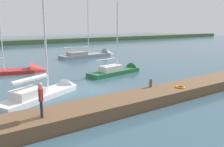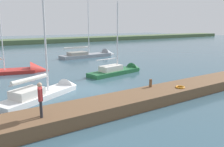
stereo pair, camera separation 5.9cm
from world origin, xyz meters
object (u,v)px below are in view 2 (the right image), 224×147
at_px(mooring_post_near, 151,83).
at_px(life_ring_buoy, 180,87).
at_px(sailboat_near_dock, 94,55).
at_px(sailboat_behind_pier, 49,93).
at_px(sailboat_mid_channel, 14,72).
at_px(sailboat_outer_mooring, 121,71).
at_px(person_on_dock, 40,97).

bearing_deg(mooring_post_near, life_ring_buoy, 139.13).
bearing_deg(sailboat_near_dock, sailboat_behind_pier, -131.51).
bearing_deg(sailboat_mid_channel, mooring_post_near, -51.83).
bearing_deg(sailboat_outer_mooring, sailboat_near_dock, 63.27).
xyz_separation_m(mooring_post_near, life_ring_buoy, (-1.59, 1.38, -0.24)).
bearing_deg(life_ring_buoy, sailboat_mid_channel, -63.84).
bearing_deg(mooring_post_near, sailboat_mid_channel, -66.77).
xyz_separation_m(mooring_post_near, person_on_dock, (8.38, 1.20, 0.73)).
bearing_deg(sailboat_near_dock, sailboat_outer_mooring, -110.25).
height_order(sailboat_mid_channel, sailboat_outer_mooring, sailboat_mid_channel).
xyz_separation_m(life_ring_buoy, person_on_dock, (9.97, -0.18, 0.96)).
distance_m(mooring_post_near, sailboat_mid_channel, 16.13).
xyz_separation_m(sailboat_outer_mooring, person_on_dock, (11.78, 9.43, 1.59)).
xyz_separation_m(sailboat_mid_channel, sailboat_near_dock, (-13.91, -6.79, 0.03)).
height_order(life_ring_buoy, sailboat_mid_channel, sailboat_mid_channel).
height_order(mooring_post_near, sailboat_near_dock, sailboat_near_dock).
distance_m(sailboat_mid_channel, person_on_dock, 16.20).
xyz_separation_m(life_ring_buoy, sailboat_outer_mooring, (-1.80, -9.61, -0.63)).
relative_size(life_ring_buoy, sailboat_mid_channel, 0.07).
distance_m(sailboat_behind_pier, person_on_dock, 6.37).
bearing_deg(person_on_dock, sailboat_outer_mooring, -125.64).
bearing_deg(mooring_post_near, sailboat_outer_mooring, -112.41).
bearing_deg(life_ring_buoy, sailboat_behind_pier, -37.65).
relative_size(sailboat_mid_channel, sailboat_behind_pier, 0.99).
relative_size(mooring_post_near, person_on_dock, 0.33).
bearing_deg(sailboat_near_dock, person_on_dock, -127.91).
relative_size(mooring_post_near, sailboat_outer_mooring, 0.07).
height_order(sailboat_near_dock, person_on_dock, sailboat_near_dock).
relative_size(mooring_post_near, sailboat_behind_pier, 0.06).
distance_m(sailboat_near_dock, sailboat_behind_pier, 21.83).
xyz_separation_m(life_ring_buoy, sailboat_near_dock, (-5.97, -22.97, -0.63)).
bearing_deg(sailboat_outer_mooring, person_on_dock, -150.73).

